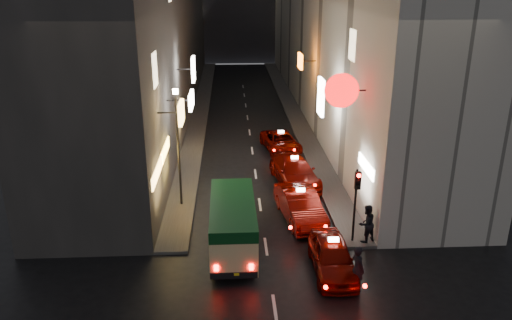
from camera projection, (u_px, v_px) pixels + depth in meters
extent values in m
cube|color=#3D3937|center=(153.00, 9.00, 43.16)|extent=(6.00, 52.00, 18.00)
cube|color=#F1B554|center=(181.00, 112.00, 23.89)|extent=(0.18, 1.57, 1.03)
cube|color=white|center=(191.00, 100.00, 27.45)|extent=(0.18, 2.00, 0.85)
cube|color=white|center=(193.00, 69.00, 32.96)|extent=(0.18, 1.50, 1.60)
cube|color=#F1B554|center=(157.00, 172.00, 23.29)|extent=(0.10, 3.45, 0.55)
cube|color=yellow|center=(165.00, 150.00, 26.21)|extent=(0.10, 3.20, 0.55)
cube|color=#F1B554|center=(179.00, 112.00, 33.65)|extent=(0.10, 3.35, 0.55)
cube|color=#FFE5B2|center=(155.00, 70.00, 23.18)|extent=(0.06, 1.30, 1.60)
cube|color=#BAB5AA|center=(336.00, 9.00, 43.97)|extent=(6.00, 52.00, 18.00)
cylinder|color=#F20A0A|center=(342.00, 91.00, 23.82)|extent=(1.65, 0.18, 1.65)
cube|color=white|center=(321.00, 97.00, 29.72)|extent=(0.18, 1.48, 2.20)
cube|color=orange|center=(300.00, 61.00, 37.42)|extent=(0.18, 1.67, 1.11)
cube|color=white|center=(366.00, 166.00, 23.96)|extent=(0.10, 2.64, 0.55)
cube|color=#FFE5B2|center=(352.00, 45.00, 26.26)|extent=(0.06, 1.30, 1.60)
cube|color=#4C4A47|center=(201.00, 109.00, 46.40)|extent=(1.50, 52.00, 0.15)
cube|color=#4C4A47|center=(291.00, 108.00, 46.83)|extent=(1.50, 52.00, 0.15)
cube|color=beige|center=(233.00, 224.00, 21.91)|extent=(1.95, 5.48, 2.01)
cube|color=#0B3B18|center=(233.00, 208.00, 21.64)|extent=(1.97, 5.50, 0.50)
cube|color=black|center=(233.00, 217.00, 22.10)|extent=(1.97, 3.29, 0.46)
cube|color=black|center=(234.00, 275.00, 19.69)|extent=(1.88, 0.19, 0.27)
cube|color=#FF0A05|center=(216.00, 268.00, 19.46)|extent=(0.16, 0.06, 0.26)
cube|color=#FF0A05|center=(251.00, 267.00, 19.53)|extent=(0.16, 0.06, 0.26)
cylinder|color=black|center=(215.00, 226.00, 23.85)|extent=(0.20, 0.69, 0.69)
cylinder|color=black|center=(254.00, 264.00, 20.65)|extent=(0.20, 0.69, 0.69)
imported|color=#630500|center=(333.00, 254.00, 20.50)|extent=(2.17, 5.19, 1.64)
cube|color=white|center=(334.00, 234.00, 20.19)|extent=(0.42, 0.18, 0.16)
sphere|color=#FF0A05|center=(326.00, 287.00, 18.26)|extent=(0.16, 0.16, 0.16)
sphere|color=#FF0A05|center=(365.00, 286.00, 18.33)|extent=(0.16, 0.16, 0.16)
imported|color=#630500|center=(300.00, 203.00, 24.95)|extent=(3.16, 5.97, 1.81)
cube|color=white|center=(301.00, 185.00, 24.61)|extent=(0.44, 0.24, 0.16)
sphere|color=#FF0A05|center=(290.00, 227.00, 22.47)|extent=(0.16, 0.16, 0.16)
sphere|color=#FF0A05|center=(326.00, 227.00, 22.55)|extent=(0.16, 0.16, 0.16)
imported|color=#630500|center=(294.00, 169.00, 29.47)|extent=(3.16, 5.95, 1.80)
cube|color=white|center=(295.00, 153.00, 29.13)|extent=(0.44, 0.24, 0.16)
sphere|color=#FF0A05|center=(286.00, 186.00, 27.00)|extent=(0.16, 0.16, 0.16)
sphere|color=#FF0A05|center=(315.00, 185.00, 27.08)|extent=(0.16, 0.16, 0.16)
imported|color=#630500|center=(281.00, 140.00, 35.15)|extent=(2.75, 5.07, 1.53)
cube|color=white|center=(281.00, 129.00, 34.85)|extent=(0.44, 0.25, 0.16)
sphere|color=#FF0A05|center=(274.00, 150.00, 33.06)|extent=(0.16, 0.16, 0.16)
sphere|color=#FF0A05|center=(294.00, 150.00, 33.12)|extent=(0.16, 0.16, 0.16)
imported|color=black|center=(358.00, 265.00, 19.23)|extent=(0.70, 0.83, 2.15)
imported|color=black|center=(367.00, 221.00, 22.54)|extent=(0.90, 0.78, 2.03)
cylinder|color=black|center=(355.00, 206.00, 22.36)|extent=(0.10, 0.10, 3.50)
cube|color=black|center=(358.00, 180.00, 21.75)|extent=(0.26, 0.18, 0.80)
sphere|color=#FF0A05|center=(359.00, 176.00, 21.55)|extent=(0.18, 0.18, 0.18)
sphere|color=black|center=(358.00, 181.00, 21.64)|extent=(0.17, 0.17, 0.17)
sphere|color=black|center=(358.00, 187.00, 21.73)|extent=(0.17, 0.17, 0.17)
cylinder|color=black|center=(179.00, 151.00, 25.65)|extent=(0.12, 0.12, 6.00)
cylinder|color=#FFE5BF|center=(175.00, 91.00, 24.59)|extent=(0.28, 0.28, 0.25)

